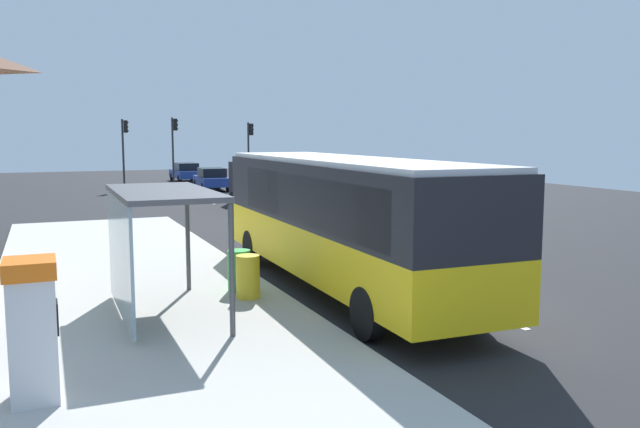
% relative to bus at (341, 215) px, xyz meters
% --- Properties ---
extents(ground_plane, '(56.00, 92.00, 0.04)m').
position_rel_bus_xyz_m(ground_plane, '(1.71, 11.71, -1.86)').
color(ground_plane, '#262628').
extents(sidewalk_platform, '(6.20, 30.00, 0.18)m').
position_rel_bus_xyz_m(sidewalk_platform, '(-4.69, -0.29, -1.75)').
color(sidewalk_platform, beige).
rests_on(sidewalk_platform, ground).
extents(lane_stripe_seg_1, '(0.16, 2.20, 0.01)m').
position_rel_bus_xyz_m(lane_stripe_seg_1, '(1.96, -3.29, -1.84)').
color(lane_stripe_seg_1, silver).
rests_on(lane_stripe_seg_1, ground).
extents(lane_stripe_seg_2, '(0.16, 2.20, 0.01)m').
position_rel_bus_xyz_m(lane_stripe_seg_2, '(1.96, 1.71, -1.84)').
color(lane_stripe_seg_2, silver).
rests_on(lane_stripe_seg_2, ground).
extents(lane_stripe_seg_3, '(0.16, 2.20, 0.01)m').
position_rel_bus_xyz_m(lane_stripe_seg_3, '(1.96, 6.71, -1.84)').
color(lane_stripe_seg_3, silver).
rests_on(lane_stripe_seg_3, ground).
extents(lane_stripe_seg_4, '(0.16, 2.20, 0.01)m').
position_rel_bus_xyz_m(lane_stripe_seg_4, '(1.96, 11.71, -1.84)').
color(lane_stripe_seg_4, silver).
rests_on(lane_stripe_seg_4, ground).
extents(lane_stripe_seg_5, '(0.16, 2.20, 0.01)m').
position_rel_bus_xyz_m(lane_stripe_seg_5, '(1.96, 16.71, -1.84)').
color(lane_stripe_seg_5, silver).
rests_on(lane_stripe_seg_5, ground).
extents(lane_stripe_seg_6, '(0.16, 2.20, 0.01)m').
position_rel_bus_xyz_m(lane_stripe_seg_6, '(1.96, 21.71, -1.84)').
color(lane_stripe_seg_6, silver).
rests_on(lane_stripe_seg_6, ground).
extents(lane_stripe_seg_7, '(0.16, 2.20, 0.01)m').
position_rel_bus_xyz_m(lane_stripe_seg_7, '(1.96, 26.71, -1.84)').
color(lane_stripe_seg_7, silver).
rests_on(lane_stripe_seg_7, ground).
extents(bus, '(2.67, 11.05, 3.21)m').
position_rel_bus_xyz_m(bus, '(0.00, 0.00, 0.00)').
color(bus, yellow).
rests_on(bus, ground).
extents(white_van, '(2.11, 5.24, 2.30)m').
position_rel_bus_xyz_m(white_van, '(3.91, 18.38, -0.50)').
color(white_van, black).
rests_on(white_van, ground).
extents(sedan_near, '(2.02, 4.48, 1.52)m').
position_rel_bus_xyz_m(sedan_near, '(4.01, 29.73, -1.05)').
color(sedan_near, navy).
rests_on(sedan_near, ground).
extents(sedan_far, '(1.90, 4.43, 1.52)m').
position_rel_bus_xyz_m(sedan_far, '(4.01, 38.52, -1.05)').
color(sedan_far, navy).
rests_on(sedan_far, ground).
extents(ticket_machine, '(0.66, 0.76, 1.94)m').
position_rel_bus_xyz_m(ticket_machine, '(-6.75, -4.77, -0.67)').
color(ticket_machine, silver).
rests_on(ticket_machine, sidewalk_platform).
extents(recycling_bin_yellow, '(0.52, 0.52, 0.95)m').
position_rel_bus_xyz_m(recycling_bin_yellow, '(-2.49, -0.51, -1.19)').
color(recycling_bin_yellow, yellow).
rests_on(recycling_bin_yellow, sidewalk_platform).
extents(recycling_bin_green, '(0.52, 0.52, 0.95)m').
position_rel_bus_xyz_m(recycling_bin_green, '(-2.49, 0.19, -1.19)').
color(recycling_bin_green, green).
rests_on(recycling_bin_green, sidewalk_platform).
extents(traffic_light_near_side, '(0.49, 0.28, 4.64)m').
position_rel_bus_xyz_m(traffic_light_near_side, '(7.22, 31.26, 1.26)').
color(traffic_light_near_side, '#2D2D2D').
rests_on(traffic_light_near_side, ground).
extents(traffic_light_far_side, '(0.49, 0.28, 4.81)m').
position_rel_bus_xyz_m(traffic_light_far_side, '(-1.39, 32.06, 1.37)').
color(traffic_light_far_side, '#2D2D2D').
rests_on(traffic_light_far_side, ground).
extents(traffic_light_median, '(0.49, 0.28, 4.97)m').
position_rel_bus_xyz_m(traffic_light_median, '(2.11, 32.86, 1.47)').
color(traffic_light_median, '#2D2D2D').
rests_on(traffic_light_median, ground).
extents(bus_shelter, '(1.80, 4.00, 2.50)m').
position_rel_bus_xyz_m(bus_shelter, '(-4.70, -1.15, 0.25)').
color(bus_shelter, '#4C4C51').
rests_on(bus_shelter, sidewalk_platform).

